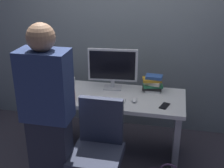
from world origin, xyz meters
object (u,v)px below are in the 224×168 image
at_px(cell_phone, 165,106).
at_px(cup_near_keyboard, 71,95).
at_px(office_chair, 98,156).
at_px(cup_by_monitor, 72,81).
at_px(monitor, 113,67).
at_px(mouse, 135,100).
at_px(person_at_desk, 48,119).
at_px(book_stack, 153,83).
at_px(keyboard, 105,99).
at_px(desk, 113,113).

bearing_deg(cell_phone, cup_near_keyboard, -160.75).
bearing_deg(office_chair, cup_by_monitor, 121.57).
relative_size(monitor, mouse, 5.40).
bearing_deg(person_at_desk, book_stack, 53.00).
relative_size(person_at_desk, mouse, 16.39).
height_order(monitor, book_stack, monitor).
relative_size(office_chair, monitor, 1.74).
relative_size(mouse, book_stack, 0.42).
height_order(cup_by_monitor, book_stack, book_stack).
distance_m(monitor, keyboard, 0.39).
bearing_deg(cup_near_keyboard, keyboard, 7.73).
distance_m(person_at_desk, monitor, 1.06).
xyz_separation_m(keyboard, book_stack, (0.46, 0.33, 0.08)).
relative_size(desk, keyboard, 3.52).
bearing_deg(mouse, keyboard, -175.56).
bearing_deg(desk, person_at_desk, -114.43).
bearing_deg(book_stack, desk, -153.05).
xyz_separation_m(person_at_desk, book_stack, (0.77, 1.02, -0.02)).
relative_size(monitor, keyboard, 1.26).
bearing_deg(keyboard, office_chair, -85.34).
distance_m(office_chair, cup_near_keyboard, 0.73).
xyz_separation_m(person_at_desk, cell_phone, (0.92, 0.67, -0.11)).
distance_m(person_at_desk, book_stack, 1.28).
height_order(desk, person_at_desk, person_at_desk).
xyz_separation_m(desk, cell_phone, (0.55, -0.15, 0.22)).
bearing_deg(book_stack, person_at_desk, -127.00).
bearing_deg(desk, monitor, 103.15).
bearing_deg(book_stack, monitor, -177.02).
relative_size(office_chair, cup_near_keyboard, 10.57).
relative_size(office_chair, cup_by_monitor, 10.80).
bearing_deg(cell_phone, keyboard, -164.16).
xyz_separation_m(office_chair, cup_by_monitor, (-0.53, 0.86, 0.34)).
height_order(monitor, mouse, monitor).
height_order(mouse, cell_phone, mouse).
bearing_deg(monitor, keyboard, -93.72).
bearing_deg(mouse, monitor, 135.41).
distance_m(desk, person_at_desk, 0.96).
height_order(cup_near_keyboard, book_stack, book_stack).
bearing_deg(keyboard, cell_phone, -4.17).
relative_size(person_at_desk, cup_by_monitor, 18.83).
height_order(monitor, cup_by_monitor, monitor).
height_order(keyboard, book_stack, book_stack).
bearing_deg(cell_phone, office_chair, -118.32).
xyz_separation_m(person_at_desk, cup_near_keyboard, (-0.03, 0.65, -0.07)).
relative_size(desk, person_at_desk, 0.92).
bearing_deg(desk, office_chair, -89.51).
distance_m(desk, cup_by_monitor, 0.61).
xyz_separation_m(desk, cup_near_keyboard, (-0.40, -0.17, 0.26)).
distance_m(office_chair, book_stack, 1.04).
height_order(desk, cell_phone, cell_phone).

